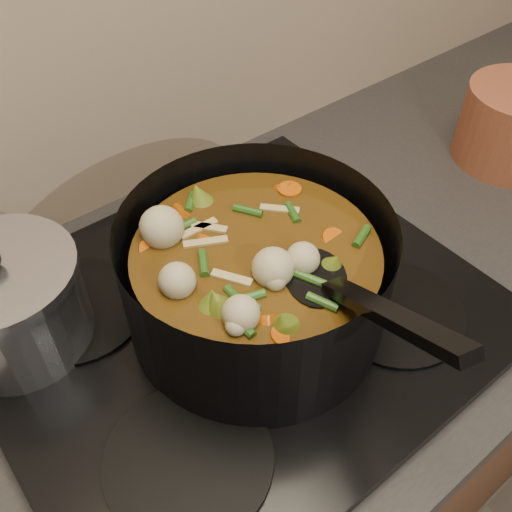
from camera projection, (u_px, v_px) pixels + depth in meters
counter at (242, 469)px, 1.08m from camera, size 2.64×0.64×0.91m
stovetop at (236, 315)px, 0.75m from camera, size 0.62×0.54×0.03m
stockpot at (256, 278)px, 0.68m from camera, size 0.42×0.49×0.23m
saucepan at (9, 303)px, 0.67m from camera, size 0.18×0.18×0.15m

